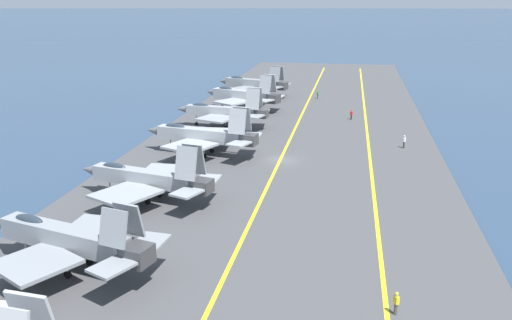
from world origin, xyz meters
The scene contains 14 objects.
ground_plane centered at (0.00, 0.00, 0.00)m, with size 2000.00×2000.00×0.00m, color navy.
carrier_deck centered at (0.00, 0.00, 0.20)m, with size 214.09×41.75×0.40m, color #424244.
deck_stripe_foul_line centered at (0.00, -11.48, 0.40)m, with size 192.68×0.36×0.01m, color yellow.
deck_stripe_centerline centered at (0.00, 0.00, 0.40)m, with size 192.68×0.36×0.01m, color yellow.
parked_jet_second centered at (-32.04, 11.95, 3.01)m, with size 12.16×15.73×6.13m.
parked_jet_third centered at (-16.74, 11.56, 2.78)m, with size 13.49×15.69×6.44m.
parked_jet_fourth centered at (0.46, 10.49, 3.10)m, with size 13.52×16.13×6.78m.
parked_jet_fifth centered at (16.20, 11.38, 3.07)m, with size 12.07×15.53×6.67m.
parked_jet_sixth centered at (30.72, 11.26, 3.13)m, with size 13.26×15.69×6.91m.
parked_jet_seventh centered at (45.57, 12.04, 3.03)m, with size 13.11×16.16×6.57m.
crew_green_vest centered at (44.49, -1.71, 1.35)m, with size 0.46×0.44×1.74m.
crew_white_vest centered at (8.68, -16.18, 1.40)m, with size 0.46×0.44×1.82m.
crew_yellow_vest centered at (-33.96, -12.37, 1.32)m, with size 0.46×0.42×1.67m.
crew_red_vest centered at (25.89, -8.76, 1.33)m, with size 0.46×0.44×1.70m.
Camera 1 is at (-66.56, -8.86, 20.63)m, focal length 38.00 mm.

